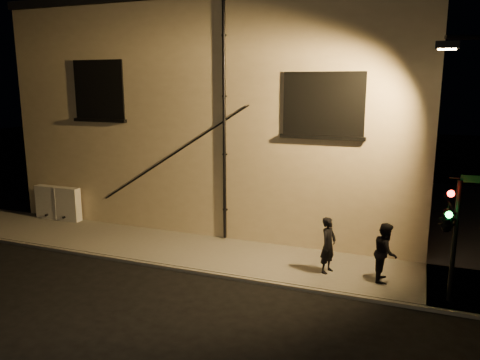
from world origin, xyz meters
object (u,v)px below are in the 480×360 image
at_px(utility_cabinet, 58,203).
at_px(traffic_signal, 448,218).
at_px(pedestrian_a, 328,245).
at_px(pedestrian_b, 385,252).

bearing_deg(utility_cabinet, traffic_signal, -9.14).
distance_m(pedestrian_a, traffic_signal, 3.50).
height_order(utility_cabinet, pedestrian_b, pedestrian_b).
bearing_deg(traffic_signal, pedestrian_a, 164.78).
bearing_deg(utility_cabinet, pedestrian_b, -6.60).
height_order(pedestrian_a, pedestrian_b, pedestrian_b).
xyz_separation_m(utility_cabinet, pedestrian_a, (11.42, -1.49, 0.16)).
bearing_deg(pedestrian_a, pedestrian_b, -71.66).
xyz_separation_m(pedestrian_a, traffic_signal, (3.10, -0.84, 1.39)).
relative_size(utility_cabinet, traffic_signal, 0.63).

